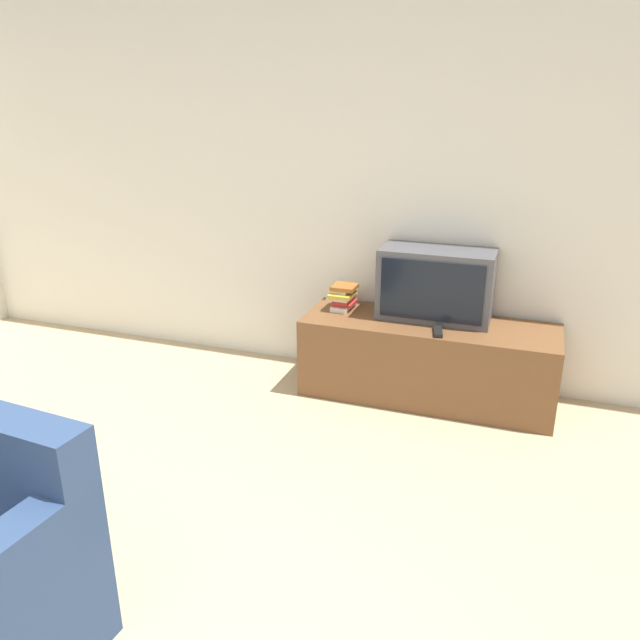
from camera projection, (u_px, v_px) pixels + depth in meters
wall_back at (334, 183)px, 4.13m from camera, size 9.00×0.06×2.60m
tv_stand at (427, 360)px, 3.98m from camera, size 1.58×0.53×0.51m
television at (436, 284)px, 3.90m from camera, size 0.70×0.34×0.45m
book_stack at (343, 296)px, 4.12m from camera, size 0.17×0.23×0.16m
remote_on_stand at (438, 331)px, 3.72m from camera, size 0.08×0.17×0.02m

